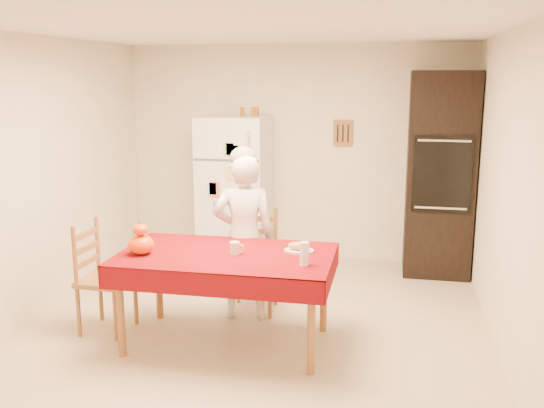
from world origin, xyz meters
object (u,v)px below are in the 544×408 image
(refrigerator, at_px, (235,190))
(bread_plate, at_px, (299,251))
(oven_cabinet, at_px, (440,175))
(coffee_mug, at_px, (235,248))
(wine_glass, at_px, (304,254))
(seated_woman, at_px, (244,237))
(pumpkin_lower, at_px, (141,245))
(chair_left, at_px, (99,273))
(dining_table, at_px, (226,262))
(chair_far, at_px, (255,256))

(refrigerator, height_order, bread_plate, refrigerator)
(oven_cabinet, distance_m, coffee_mug, 2.82)
(bread_plate, bearing_deg, oven_cabinet, 59.64)
(coffee_mug, bearing_deg, wine_glass, -16.10)
(refrigerator, relative_size, oven_cabinet, 0.77)
(seated_woman, height_order, pumpkin_lower, seated_woman)
(pumpkin_lower, bearing_deg, oven_cabinet, 44.38)
(chair_left, height_order, bread_plate, chair_left)
(refrigerator, height_order, coffee_mug, refrigerator)
(dining_table, xyz_separation_m, seated_woman, (0.00, 0.57, 0.05))
(dining_table, relative_size, coffee_mug, 17.00)
(oven_cabinet, height_order, chair_left, oven_cabinet)
(chair_far, height_order, coffee_mug, chair_far)
(dining_table, height_order, wine_glass, wine_glass)
(bread_plate, bearing_deg, wine_glass, -74.44)
(oven_cabinet, height_order, coffee_mug, oven_cabinet)
(seated_woman, height_order, wine_glass, seated_woman)
(chair_left, distance_m, coffee_mug, 1.24)
(seated_woman, relative_size, bread_plate, 6.22)
(refrigerator, height_order, wine_glass, refrigerator)
(dining_table, bearing_deg, wine_glass, -14.87)
(chair_left, distance_m, seated_woman, 1.27)
(chair_left, bearing_deg, bread_plate, -83.54)
(chair_far, relative_size, wine_glass, 5.40)
(coffee_mug, bearing_deg, refrigerator, 104.85)
(coffee_mug, relative_size, wine_glass, 0.57)
(coffee_mug, xyz_separation_m, wine_glass, (0.58, -0.17, 0.04))
(coffee_mug, relative_size, bread_plate, 0.42)
(refrigerator, bearing_deg, chair_left, -106.40)
(coffee_mug, bearing_deg, dining_table, 175.61)
(oven_cabinet, distance_m, chair_far, 2.32)
(dining_table, height_order, bread_plate, bread_plate)
(refrigerator, bearing_deg, oven_cabinet, 1.18)
(oven_cabinet, xyz_separation_m, dining_table, (-1.77, -2.23, -0.41))
(bread_plate, bearing_deg, pumpkin_lower, -165.87)
(refrigerator, distance_m, oven_cabinet, 2.29)
(dining_table, xyz_separation_m, wine_glass, (0.65, -0.17, 0.16))
(pumpkin_lower, bearing_deg, dining_table, 12.72)
(seated_woman, relative_size, pumpkin_lower, 7.25)
(seated_woman, height_order, coffee_mug, seated_woman)
(dining_table, xyz_separation_m, coffee_mug, (0.07, -0.01, 0.12))
(chair_left, xyz_separation_m, pumpkin_lower, (0.48, -0.20, 0.33))
(seated_woman, bearing_deg, pumpkin_lower, 35.46)
(oven_cabinet, bearing_deg, chair_left, -143.18)
(wine_glass, height_order, bread_plate, wine_glass)
(oven_cabinet, bearing_deg, refrigerator, -178.82)
(chair_left, bearing_deg, coffee_mug, -89.83)
(chair_far, xyz_separation_m, bread_plate, (0.51, -0.63, 0.26))
(seated_woman, relative_size, coffee_mug, 14.93)
(oven_cabinet, bearing_deg, coffee_mug, -127.30)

